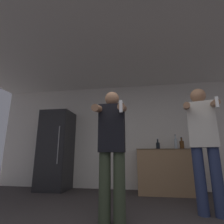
{
  "coord_description": "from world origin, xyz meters",
  "views": [
    {
      "loc": [
        0.2,
        -1.22,
        0.78
      ],
      "look_at": [
        -0.15,
        0.99,
        1.33
      ],
      "focal_mm": 28.0,
      "sensor_mm": 36.0,
      "label": 1
    }
  ],
  "objects_px": {
    "refrigerator": "(56,149)",
    "person_woman_foreground": "(112,147)",
    "bottle_tall_gin": "(158,145)",
    "bottle_green_wine": "(176,143)",
    "bottle_amber_bourbon": "(182,145)",
    "person_man_side": "(204,140)"
  },
  "relations": [
    {
      "from": "refrigerator",
      "to": "person_woman_foreground",
      "type": "distance_m",
      "value": 2.46
    },
    {
      "from": "bottle_green_wine",
      "to": "bottle_amber_bourbon",
      "type": "distance_m",
      "value": 0.13
    },
    {
      "from": "bottle_amber_bourbon",
      "to": "bottle_tall_gin",
      "type": "distance_m",
      "value": 0.52
    },
    {
      "from": "person_woman_foreground",
      "to": "person_man_side",
      "type": "xyz_separation_m",
      "value": [
        1.25,
        0.48,
        0.11
      ]
    },
    {
      "from": "person_woman_foreground",
      "to": "bottle_amber_bourbon",
      "type": "bearing_deg",
      "value": 56.63
    },
    {
      "from": "bottle_green_wine",
      "to": "refrigerator",
      "type": "bearing_deg",
      "value": -177.84
    },
    {
      "from": "bottle_green_wine",
      "to": "bottle_amber_bourbon",
      "type": "bearing_deg",
      "value": -0.0
    },
    {
      "from": "refrigerator",
      "to": "person_man_side",
      "type": "height_order",
      "value": "refrigerator"
    },
    {
      "from": "refrigerator",
      "to": "bottle_tall_gin",
      "type": "distance_m",
      "value": 2.41
    },
    {
      "from": "bottle_amber_bourbon",
      "to": "person_man_side",
      "type": "bearing_deg",
      "value": -90.79
    },
    {
      "from": "bottle_tall_gin",
      "to": "person_woman_foreground",
      "type": "distance_m",
      "value": 2.07
    },
    {
      "from": "bottle_tall_gin",
      "to": "person_man_side",
      "type": "relative_size",
      "value": 0.14
    },
    {
      "from": "person_woman_foreground",
      "to": "bottle_green_wine",
      "type": "bearing_deg",
      "value": 59.32
    },
    {
      "from": "bottle_tall_gin",
      "to": "refrigerator",
      "type": "bearing_deg",
      "value": -177.49
    },
    {
      "from": "bottle_green_wine",
      "to": "bottle_amber_bourbon",
      "type": "relative_size",
      "value": 1.22
    },
    {
      "from": "refrigerator",
      "to": "bottle_green_wine",
      "type": "height_order",
      "value": "refrigerator"
    },
    {
      "from": "bottle_amber_bourbon",
      "to": "person_man_side",
      "type": "distance_m",
      "value": 1.45
    },
    {
      "from": "bottle_amber_bourbon",
      "to": "bottle_tall_gin",
      "type": "height_order",
      "value": "bottle_amber_bourbon"
    },
    {
      "from": "bottle_tall_gin",
      "to": "person_woman_foreground",
      "type": "bearing_deg",
      "value": -111.29
    },
    {
      "from": "bottle_green_wine",
      "to": "bottle_tall_gin",
      "type": "distance_m",
      "value": 0.39
    },
    {
      "from": "person_woman_foreground",
      "to": "person_man_side",
      "type": "height_order",
      "value": "person_man_side"
    },
    {
      "from": "refrigerator",
      "to": "person_woman_foreground",
      "type": "height_order",
      "value": "refrigerator"
    }
  ]
}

